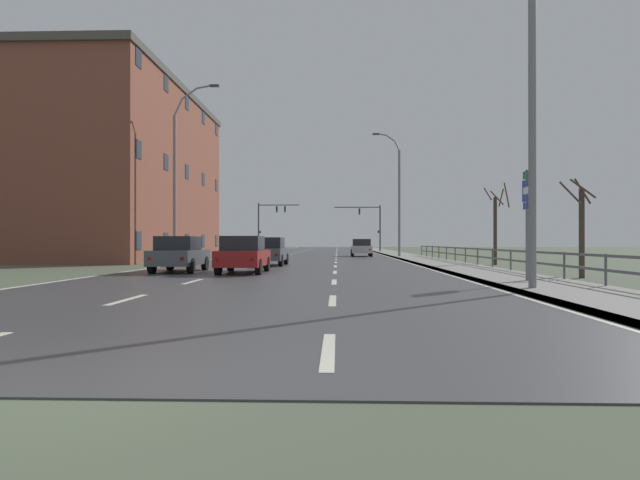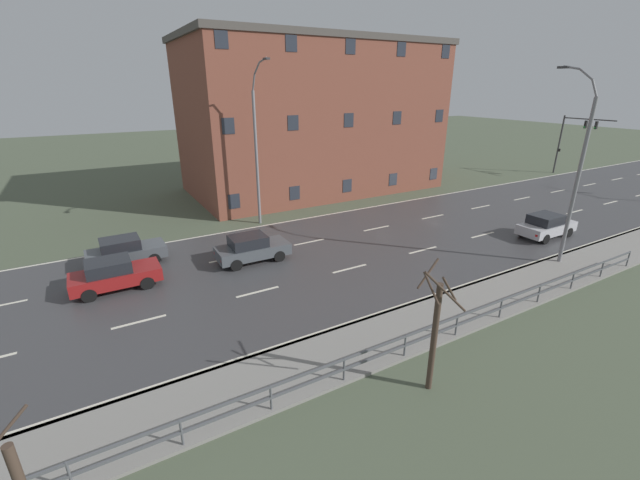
# 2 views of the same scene
# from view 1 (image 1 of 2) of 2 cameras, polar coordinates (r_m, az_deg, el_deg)

# --- Properties ---
(ground_plane) EXTENTS (160.00, 160.00, 0.12)m
(ground_plane) POSITION_cam_1_polar(r_m,az_deg,el_deg) (52.46, -0.76, -1.70)
(ground_plane) COLOR #4C5642
(road_asphalt_strip) EXTENTS (14.00, 120.00, 0.03)m
(road_asphalt_strip) POSITION_cam_1_polar(r_m,az_deg,el_deg) (64.44, -0.26, -1.36)
(road_asphalt_strip) COLOR #3D3D3F
(road_asphalt_strip) RESTS_ON ground
(sidewalk_right) EXTENTS (3.00, 120.00, 0.12)m
(sidewalk_right) POSITION_cam_1_polar(r_m,az_deg,el_deg) (64.67, 7.22, -1.31)
(sidewalk_right) COLOR gray
(sidewalk_right) RESTS_ON ground
(guardrail) EXTENTS (0.07, 37.32, 1.00)m
(guardrail) POSITION_cam_1_polar(r_m,az_deg,el_deg) (29.06, 16.68, -1.41)
(guardrail) COLOR #515459
(guardrail) RESTS_ON ground
(street_lamp_foreground) EXTENTS (2.40, 0.24, 11.15)m
(street_lamp_foreground) POSITION_cam_1_polar(r_m,az_deg,el_deg) (15.53, 21.46, 15.25)
(street_lamp_foreground) COLOR slate
(street_lamp_foreground) RESTS_ON ground
(street_lamp_midground) EXTENTS (2.33, 0.24, 10.44)m
(street_lamp_midground) POSITION_cam_1_polar(r_m,az_deg,el_deg) (44.59, 8.39, 4.70)
(street_lamp_midground) COLOR slate
(street_lamp_midground) RESTS_ON ground
(street_lamp_left_bank) EXTENTS (2.86, 0.24, 11.04)m
(street_lamp_left_bank) POSITION_cam_1_polar(r_m,az_deg,el_deg) (33.85, -15.13, 6.66)
(street_lamp_left_bank) COLOR slate
(street_lamp_left_bank) RESTS_ON ground
(highway_sign) EXTENTS (0.09, 0.68, 3.59)m
(highway_sign) POSITION_cam_1_polar(r_m,az_deg,el_deg) (17.80, 21.45, 2.94)
(highway_sign) COLOR slate
(highway_sign) RESTS_ON ground
(traffic_signal_right) EXTENTS (5.97, 0.36, 6.00)m
(traffic_signal_right) POSITION_cam_1_polar(r_m,az_deg,el_deg) (67.94, 5.54, 2.09)
(traffic_signal_right) COLOR #38383A
(traffic_signal_right) RESTS_ON ground
(traffic_signal_left) EXTENTS (5.43, 0.36, 6.37)m
(traffic_signal_left) POSITION_cam_1_polar(r_m,az_deg,el_deg) (69.26, -5.59, 2.35)
(traffic_signal_left) COLOR #38383A
(traffic_signal_left) RESTS_ON ground
(car_far_left) EXTENTS (1.86, 4.11, 1.57)m
(car_far_left) POSITION_cam_1_polar(r_m,az_deg,el_deg) (22.40, -8.26, -1.54)
(car_far_left) COLOR maroon
(car_far_left) RESTS_ON ground
(car_near_left) EXTENTS (1.84, 4.10, 1.57)m
(car_near_left) POSITION_cam_1_polar(r_m,az_deg,el_deg) (47.51, 4.49, -0.82)
(car_near_left) COLOR #B7B7BC
(car_near_left) RESTS_ON ground
(car_mid_centre) EXTENTS (1.89, 4.13, 1.57)m
(car_mid_centre) POSITION_cam_1_polar(r_m,az_deg,el_deg) (29.38, -5.54, -1.22)
(car_mid_centre) COLOR #474C51
(car_mid_centre) RESTS_ON ground
(car_far_right) EXTENTS (1.90, 4.14, 1.57)m
(car_far_right) POSITION_cam_1_polar(r_m,az_deg,el_deg) (23.86, -14.94, -1.45)
(car_far_right) COLOR #474C51
(car_far_right) RESTS_ON ground
(brick_building) EXTENTS (12.25, 23.00, 13.34)m
(brick_building) POSITION_cam_1_polar(r_m,az_deg,el_deg) (44.96, -21.63, 6.66)
(brick_building) COLOR brown
(brick_building) RESTS_ON ground
(bare_tree_near) EXTENTS (0.97, 1.07, 3.65)m
(bare_tree_near) POSITION_cam_1_polar(r_m,az_deg,el_deg) (21.55, 26.40, 1.12)
(bare_tree_near) COLOR #423328
(bare_tree_near) RESTS_ON ground
(bare_tree_mid) EXTENTS (1.45, 1.34, 4.62)m
(bare_tree_mid) POSITION_cam_1_polar(r_m,az_deg,el_deg) (31.73, 18.47, 1.43)
(bare_tree_mid) COLOR #423328
(bare_tree_mid) RESTS_ON ground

